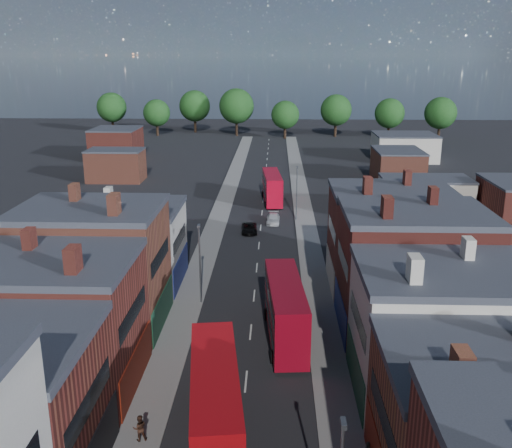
# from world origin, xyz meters

# --- Properties ---
(pavement_west) EXTENTS (3.00, 200.00, 0.12)m
(pavement_west) POSITION_xyz_m (-6.50, 50.00, 0.06)
(pavement_west) COLOR gray
(pavement_west) RESTS_ON ground
(pavement_east) EXTENTS (3.00, 200.00, 0.12)m
(pavement_east) POSITION_xyz_m (6.50, 50.00, 0.06)
(pavement_east) COLOR gray
(pavement_east) RESTS_ON ground
(lamp_post_2) EXTENTS (0.25, 0.70, 8.12)m
(lamp_post_2) POSITION_xyz_m (-5.20, 30.00, 4.70)
(lamp_post_2) COLOR slate
(lamp_post_2) RESTS_ON ground
(lamp_post_3) EXTENTS (0.25, 0.70, 8.12)m
(lamp_post_3) POSITION_xyz_m (5.20, 60.00, 4.70)
(lamp_post_3) COLOR slate
(lamp_post_3) RESTS_ON ground
(bus_0) EXTENTS (4.47, 12.86, 5.44)m
(bus_0) POSITION_xyz_m (-1.50, 8.60, 2.93)
(bus_0) COLOR #B20A0F
(bus_0) RESTS_ON ground
(bus_1) EXTENTS (3.78, 12.27, 5.22)m
(bus_1) POSITION_xyz_m (3.02, 22.80, 2.82)
(bus_1) COLOR maroon
(bus_1) RESTS_ON ground
(bus_2) EXTENTS (3.60, 11.53, 4.90)m
(bus_2) POSITION_xyz_m (1.50, 70.68, 2.65)
(bus_2) COLOR #AE071D
(bus_2) RESTS_ON ground
(car_2) EXTENTS (2.34, 4.64, 1.26)m
(car_2) POSITION_xyz_m (-1.51, 53.61, 0.63)
(car_2) COLOR black
(car_2) RESTS_ON ground
(car_3) EXTENTS (1.97, 4.59, 1.32)m
(car_3) POSITION_xyz_m (1.77, 58.44, 0.66)
(car_3) COLOR silver
(car_3) RESTS_ON ground
(ped_1) EXTENTS (0.96, 0.70, 1.76)m
(ped_1) POSITION_xyz_m (-6.35, 8.82, 1.00)
(ped_1) COLOR #3F2419
(ped_1) RESTS_ON pavement_west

